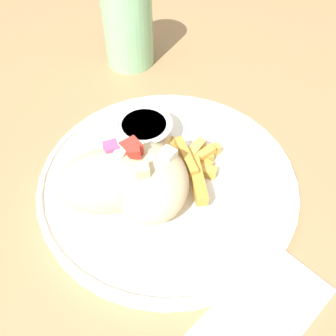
# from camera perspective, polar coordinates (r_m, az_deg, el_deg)

# --- Properties ---
(table) EXTENTS (1.22, 1.22, 0.75)m
(table) POSITION_cam_1_polar(r_m,az_deg,el_deg) (0.54, -4.13, -6.41)
(table) COLOR #9E7A51
(table) RESTS_ON ground_plane
(napkin) EXTENTS (0.14, 0.08, 0.00)m
(napkin) POSITION_cam_1_polar(r_m,az_deg,el_deg) (0.40, 13.66, -19.68)
(napkin) COLOR white
(napkin) RESTS_ON table
(plate) EXTENTS (0.30, 0.30, 0.02)m
(plate) POSITION_cam_1_polar(r_m,az_deg,el_deg) (0.45, -0.00, -1.98)
(plate) COLOR white
(plate) RESTS_ON table
(pita_sandwich_near) EXTENTS (0.13, 0.13, 0.07)m
(pita_sandwich_near) POSITION_cam_1_polar(r_m,az_deg,el_deg) (0.41, -2.53, -1.91)
(pita_sandwich_near) COLOR beige
(pita_sandwich_near) RESTS_ON plate
(pita_sandwich_far) EXTENTS (0.13, 0.12, 0.07)m
(pita_sandwich_far) POSITION_cam_1_polar(r_m,az_deg,el_deg) (0.41, -8.56, -1.73)
(pita_sandwich_far) COLOR beige
(pita_sandwich_far) RESTS_ON plate
(fries_pile) EXTENTS (0.09, 0.11, 0.03)m
(fries_pile) POSITION_cam_1_polar(r_m,az_deg,el_deg) (0.45, 3.04, 0.54)
(fries_pile) COLOR gold
(fries_pile) RESTS_ON plate
(sauce_ramekin) EXTENTS (0.07, 0.07, 0.03)m
(sauce_ramekin) POSITION_cam_1_polar(r_m,az_deg,el_deg) (0.48, -3.45, 5.40)
(sauce_ramekin) COLOR white
(sauce_ramekin) RESTS_ON plate
(water_glass) EXTENTS (0.07, 0.07, 0.12)m
(water_glass) POSITION_cam_1_polar(r_m,az_deg,el_deg) (0.62, -5.77, 19.37)
(water_glass) COLOR #8CCC93
(water_glass) RESTS_ON table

